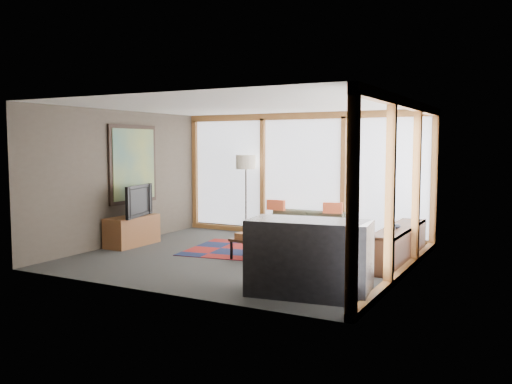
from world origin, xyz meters
The scene contains 17 objects.
ground centered at (0.00, 0.00, 0.00)m, with size 5.50×5.50×0.00m, color #292927.
room_envelope centered at (0.49, 0.56, 1.54)m, with size 5.52×5.02×2.62m.
rug centered at (0.06, 0.59, 0.01)m, with size 2.75×1.77×0.01m, color maroon.
sofa centered at (0.26, 1.95, 0.30)m, with size 2.04×0.80×0.60m, color #3E412F.
pillow_left centered at (-0.34, 1.91, 0.70)m, with size 0.38×0.11×0.21m, color #D8572E.
pillow_right centered at (0.87, 1.97, 0.70)m, with size 0.38×0.11×0.21m, color #D8572E.
floor_lamp centered at (-1.17, 2.13, 0.86)m, with size 0.43×0.43×1.72m, color #2F2217, non-canonical shape.
coffee_table centered at (0.42, -0.15, 0.18)m, with size 1.07×0.54×0.36m, color black, non-canonical shape.
book_stack centered at (0.10, -0.16, 0.41)m, with size 0.25×0.31×0.10m, color brown.
vase centered at (0.54, -0.13, 0.46)m, with size 0.24×0.24×0.21m, color beige.
bookshelf centered at (2.43, 0.82, 0.29)m, with size 0.43×2.35×0.59m, color black, non-canonical shape.
bowl_a centered at (2.40, 0.32, 0.63)m, with size 0.19×0.19×0.09m, color black.
bowl_b centered at (2.42, 0.66, 0.63)m, with size 0.16×0.16×0.08m, color black.
shelf_picture centered at (2.57, 1.61, 0.78)m, with size 0.04×0.30×0.39m, color black.
tv_console centered at (-2.46, -0.05, 0.28)m, with size 0.47×1.13×0.57m, color brown.
television centered at (-2.38, -0.07, 0.87)m, with size 1.06×0.14×0.61m, color black.
bar_counter centered at (1.88, -1.68, 0.49)m, with size 1.55×0.72×0.98m, color black.
Camera 1 is at (4.49, -8.03, 1.94)m, focal length 38.00 mm.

